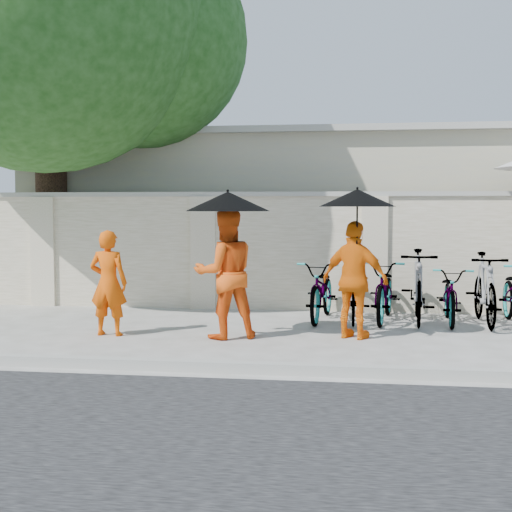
# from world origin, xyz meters

# --- Properties ---
(ground) EXTENTS (80.00, 80.00, 0.00)m
(ground) POSITION_xyz_m (0.00, 0.00, 0.00)
(ground) COLOR beige
(kerb) EXTENTS (40.00, 0.16, 0.12)m
(kerb) POSITION_xyz_m (0.00, -1.70, 0.06)
(kerb) COLOR #A1A098
(kerb) RESTS_ON ground
(compound_wall) EXTENTS (20.00, 0.30, 2.00)m
(compound_wall) POSITION_xyz_m (1.00, 3.20, 1.00)
(compound_wall) COLOR #F0E4CC
(compound_wall) RESTS_ON ground
(building_behind) EXTENTS (14.00, 6.00, 3.20)m
(building_behind) POSITION_xyz_m (2.00, 7.00, 1.60)
(building_behind) COLOR #B9B18D
(building_behind) RESTS_ON ground
(shade_tree) EXTENTS (6.70, 6.20, 8.20)m
(shade_tree) POSITION_xyz_m (-3.66, 2.97, 5.10)
(shade_tree) COLOR brown
(shade_tree) RESTS_ON ground
(monk_left) EXTENTS (0.56, 0.38, 1.49)m
(monk_left) POSITION_xyz_m (-1.77, 0.29, 0.75)
(monk_left) COLOR #E54F06
(monk_left) RESTS_ON ground
(monk_center) EXTENTS (1.08, 0.98, 1.80)m
(monk_center) POSITION_xyz_m (-0.09, 0.32, 0.90)
(monk_center) COLOR #ED5411
(monk_center) RESTS_ON ground
(parasol_center) EXTENTS (1.15, 1.15, 1.00)m
(parasol_center) POSITION_xyz_m (-0.04, 0.24, 1.89)
(parasol_center) COLOR black
(parasol_center) RESTS_ON ground
(monk_right) EXTENTS (1.03, 0.76, 1.63)m
(monk_right) POSITION_xyz_m (1.68, 0.53, 0.81)
(monk_right) COLOR orange
(monk_right) RESTS_ON ground
(parasol_right) EXTENTS (1.04, 1.04, 1.14)m
(parasol_right) POSITION_xyz_m (1.70, 0.45, 1.94)
(parasol_right) COLOR black
(parasol_right) RESTS_ON ground
(bike_0) EXTENTS (0.83, 1.89, 0.96)m
(bike_0) POSITION_xyz_m (1.16, 2.04, 0.48)
(bike_0) COLOR #9796AD
(bike_0) RESTS_ON ground
(bike_1) EXTENTS (0.54, 1.89, 1.13)m
(bike_1) POSITION_xyz_m (1.66, 2.00, 0.57)
(bike_1) COLOR #9796AD
(bike_1) RESTS_ON ground
(bike_2) EXTENTS (0.90, 1.95, 0.99)m
(bike_2) POSITION_xyz_m (2.16, 2.09, 0.49)
(bike_2) COLOR #9796AD
(bike_2) RESTS_ON ground
(bike_3) EXTENTS (0.65, 1.95, 1.15)m
(bike_3) POSITION_xyz_m (2.65, 2.00, 0.58)
(bike_3) COLOR #9796AD
(bike_3) RESTS_ON ground
(bike_4) EXTENTS (0.68, 1.73, 0.89)m
(bike_4) POSITION_xyz_m (3.15, 2.01, 0.45)
(bike_4) COLOR #9796AD
(bike_4) RESTS_ON ground
(bike_5) EXTENTS (0.54, 1.86, 1.12)m
(bike_5) POSITION_xyz_m (3.65, 1.92, 0.56)
(bike_5) COLOR #9796AD
(bike_5) RESTS_ON ground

